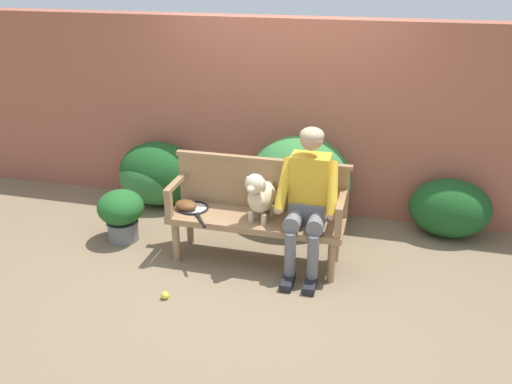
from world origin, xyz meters
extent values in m
plane|color=#7A664C|center=(0.00, 0.00, 0.00)|extent=(40.00, 40.00, 0.00)
cube|color=#9E5642|center=(0.00, 1.33, 1.04)|extent=(8.00, 0.30, 2.08)
ellipsoid|color=#337538|center=(-1.43, 0.98, 0.33)|extent=(0.87, 0.72, 0.67)
ellipsoid|color=#194C1E|center=(1.78, 0.99, 0.30)|extent=(0.81, 0.58, 0.60)
ellipsoid|color=#337538|center=(0.24, 0.93, 0.47)|extent=(1.09, 0.97, 0.94)
ellipsoid|color=#194C1E|center=(-1.40, 0.97, 0.37)|extent=(0.92, 0.66, 0.73)
cube|color=#93704C|center=(0.00, 0.00, 0.43)|extent=(1.61, 0.48, 0.06)
cylinder|color=#93704C|center=(-0.73, -0.18, 0.20)|extent=(0.07, 0.07, 0.40)
cylinder|color=#93704C|center=(0.73, -0.18, 0.20)|extent=(0.07, 0.07, 0.40)
cylinder|color=#93704C|center=(-0.73, 0.18, 0.20)|extent=(0.07, 0.07, 0.40)
cylinder|color=#93704C|center=(0.73, 0.18, 0.20)|extent=(0.07, 0.07, 0.40)
cube|color=#93704C|center=(0.00, 0.21, 0.69)|extent=(1.61, 0.05, 0.46)
cube|color=#93704C|center=(0.00, 0.21, 0.94)|extent=(1.65, 0.06, 0.04)
cube|color=#93704C|center=(-0.77, -0.20, 0.58)|extent=(0.06, 0.06, 0.24)
cube|color=#93704C|center=(-0.77, 0.00, 0.72)|extent=(0.06, 0.48, 0.04)
cube|color=#93704C|center=(0.77, -0.20, 0.58)|extent=(0.06, 0.06, 0.24)
cube|color=#93704C|center=(0.77, 0.00, 0.72)|extent=(0.06, 0.48, 0.04)
cube|color=black|center=(0.37, -0.34, 0.04)|extent=(0.10, 0.24, 0.07)
cylinder|color=slate|center=(0.37, -0.26, 0.28)|extent=(0.10, 0.10, 0.41)
cylinder|color=slate|center=(0.37, -0.10, 0.54)|extent=(0.15, 0.31, 0.15)
cube|color=black|center=(0.57, -0.34, 0.04)|extent=(0.10, 0.24, 0.07)
cylinder|color=slate|center=(0.57, -0.26, 0.28)|extent=(0.10, 0.10, 0.41)
cylinder|color=slate|center=(0.57, -0.10, 0.54)|extent=(0.15, 0.31, 0.15)
cube|color=slate|center=(0.47, 0.05, 0.56)|extent=(0.32, 0.24, 0.20)
cube|color=gold|center=(0.47, 0.07, 0.82)|extent=(0.34, 0.22, 0.52)
cylinder|color=gold|center=(0.26, -0.04, 0.84)|extent=(0.14, 0.32, 0.45)
sphere|color=tan|center=(0.24, -0.16, 0.64)|extent=(0.09, 0.09, 0.09)
cylinder|color=gold|center=(0.68, -0.04, 0.84)|extent=(0.14, 0.32, 0.45)
sphere|color=tan|center=(0.70, -0.16, 0.64)|extent=(0.09, 0.09, 0.09)
sphere|color=tan|center=(0.47, 0.05, 1.23)|extent=(0.20, 0.20, 0.20)
ellipsoid|color=tan|center=(0.47, 0.06, 1.26)|extent=(0.21, 0.21, 0.14)
cylinder|color=beige|center=(-0.02, -0.09, 0.51)|extent=(0.05, 0.05, 0.09)
cylinder|color=beige|center=(0.10, -0.11, 0.51)|extent=(0.05, 0.05, 0.09)
cylinder|color=beige|center=(0.01, 0.11, 0.51)|extent=(0.05, 0.05, 0.09)
cylinder|color=beige|center=(0.13, 0.09, 0.51)|extent=(0.05, 0.05, 0.09)
ellipsoid|color=beige|center=(0.05, 0.00, 0.67)|extent=(0.28, 0.38, 0.28)
sphere|color=beige|center=(0.04, -0.12, 0.69)|extent=(0.16, 0.16, 0.16)
sphere|color=beige|center=(0.03, -0.15, 0.86)|extent=(0.17, 0.17, 0.17)
ellipsoid|color=beige|center=(0.02, -0.23, 0.84)|extent=(0.08, 0.11, 0.06)
ellipsoid|color=beige|center=(-0.04, -0.13, 0.85)|extent=(0.06, 0.05, 0.13)
ellipsoid|color=beige|center=(0.10, -0.15, 0.85)|extent=(0.06, 0.05, 0.13)
sphere|color=beige|center=(0.08, 0.16, 0.72)|extent=(0.08, 0.08, 0.08)
torus|color=black|center=(-0.62, 0.02, 0.47)|extent=(0.40, 0.40, 0.02)
cylinder|color=silver|center=(-0.62, 0.02, 0.46)|extent=(0.25, 0.25, 0.00)
cube|color=black|center=(-0.52, -0.12, 0.48)|extent=(0.07, 0.08, 0.02)
cylinder|color=black|center=(-0.44, -0.23, 0.48)|extent=(0.15, 0.20, 0.03)
ellipsoid|color=brown|center=(-0.68, -0.01, 0.51)|extent=(0.26, 0.22, 0.09)
sphere|color=#CCDB33|center=(-0.59, -0.79, 0.03)|extent=(0.07, 0.07, 0.07)
cylinder|color=slate|center=(-1.41, 0.06, 0.10)|extent=(0.30, 0.30, 0.19)
torus|color=slate|center=(-1.41, 0.06, 0.19)|extent=(0.32, 0.32, 0.02)
ellipsoid|color=#1E5B23|center=(-1.41, 0.06, 0.36)|extent=(0.46, 0.46, 0.34)
camera|label=1|loc=(1.08, -4.22, 2.65)|focal=37.40mm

